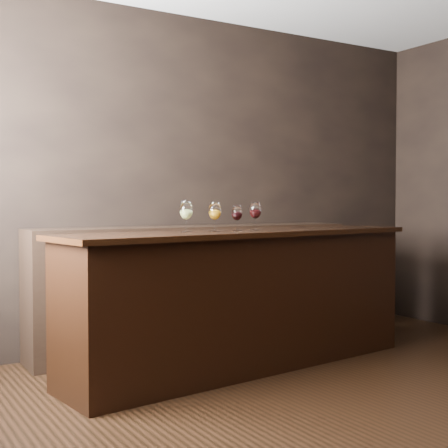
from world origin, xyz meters
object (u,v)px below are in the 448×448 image
glass_amber (215,212)px  glass_red_b (255,211)px  back_bar_shelf (197,286)px  bar_counter (244,302)px  glass_white (186,211)px  glass_red_a (237,214)px

glass_amber → glass_red_b: (0.39, 0.07, 0.00)m
back_bar_shelf → glass_red_b: bearing=-81.9°
glass_amber → glass_red_b: glass_red_b is taller
bar_counter → glass_amber: 0.71m
bar_counter → glass_white: bearing=171.2°
glass_red_b → back_bar_shelf: bearing=98.1°
bar_counter → glass_amber: (-0.27, -0.03, 0.66)m
back_bar_shelf → glass_white: bearing=-123.4°
back_bar_shelf → glass_red_b: (0.10, -0.72, 0.64)m
glass_red_a → glass_white: bearing=176.9°
glass_red_b → glass_red_a: bearing=-166.9°
glass_red_b → glass_white: bearing=-177.8°
back_bar_shelf → glass_red_a: bearing=-96.6°
glass_white → glass_amber: bearing=-13.0°
back_bar_shelf → bar_counter: bearing=-91.5°
bar_counter → glass_amber: size_ratio=13.34×
back_bar_shelf → glass_red_a: size_ratio=15.23×
bar_counter → glass_white: size_ratio=12.93×
glass_red_a → glass_red_b: bearing=13.1°
glass_red_a → bar_counter: bearing=6.8°
glass_amber → glass_red_b: bearing=10.0°
back_bar_shelf → glass_amber: size_ratio=13.57×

